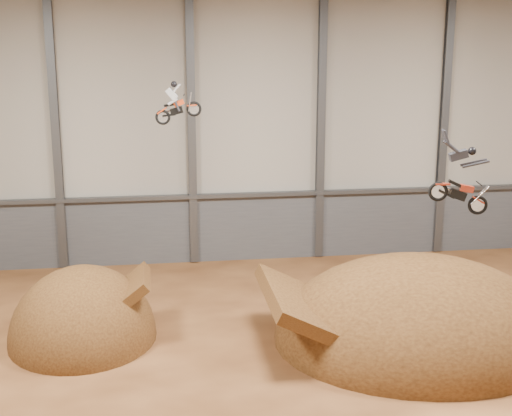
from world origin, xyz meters
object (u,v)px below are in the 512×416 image
Objects in this scene: takeoff_ramp at (84,338)px; fmx_rider_b at (457,173)px; landing_ramp at (416,339)px; fmx_rider_a at (180,99)px.

takeoff_ramp is 2.33× the size of fmx_rider_b.
landing_ramp is at bearing 112.06° from fmx_rider_b.
takeoff_ramp is at bearing 171.36° from landing_ramp.
landing_ramp is 6.22× the size of fmx_rider_a.
landing_ramp is 13.15m from fmx_rider_a.
fmx_rider_a is (4.05, 0.84, 9.24)m from takeoff_ramp.
fmx_rider_b is (9.28, -4.69, -2.25)m from fmx_rider_a.
takeoff_ramp is 15.54m from fmx_rider_b.
fmx_rider_a reaches higher than fmx_rider_b.
landing_ramp is at bearing -11.26° from fmx_rider_a.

